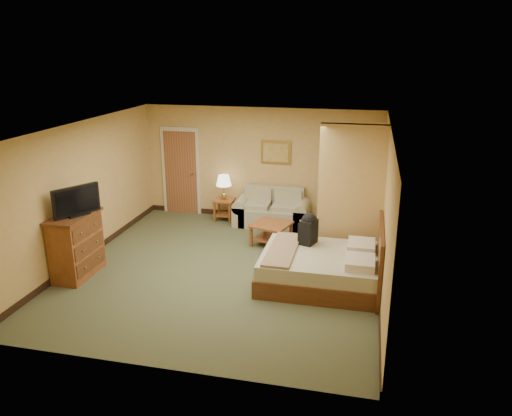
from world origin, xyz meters
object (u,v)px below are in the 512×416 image
(coffee_table, at_px, (271,229))
(bed, at_px, (325,268))
(loveseat, at_px, (272,213))
(dresser, at_px, (76,245))

(coffee_table, distance_m, bed, 1.99)
(loveseat, distance_m, bed, 3.10)
(bed, bearing_deg, coffee_table, 128.53)
(loveseat, height_order, bed, bed)
(loveseat, xyz_separation_m, bed, (1.46, -2.73, 0.03))
(coffee_table, height_order, dresser, dresser)
(coffee_table, bearing_deg, bed, -51.47)
(coffee_table, bearing_deg, dresser, -144.49)
(bed, bearing_deg, dresser, -171.74)
(loveseat, bearing_deg, dresser, -130.17)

